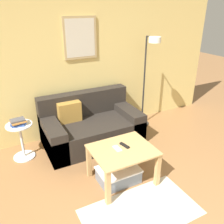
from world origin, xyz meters
TOP-DOWN VIEW (x-y plane):
  - wall_back at (0.00, 2.88)m, footprint 5.60×0.09m
  - area_rug at (0.00, 0.79)m, footprint 1.28×0.71m
  - couch at (0.10, 2.43)m, footprint 1.53×0.87m
  - coffee_table at (0.08, 1.34)m, footprint 0.76×0.63m
  - storage_bin at (0.03, 1.35)m, footprint 0.52×0.37m
  - floor_lamp at (1.21, 2.44)m, footprint 0.27×0.45m
  - side_table at (-0.97, 2.48)m, footprint 0.37×0.37m
  - book_stack at (-0.98, 2.46)m, footprint 0.22×0.20m
  - remote_control at (0.13, 1.39)m, footprint 0.07×0.16m
  - cell_phone at (0.02, 1.38)m, footprint 0.07×0.14m

SIDE VIEW (x-z plane):
  - area_rug at x=0.00m, z-range 0.00..0.01m
  - storage_bin at x=0.03m, z-range 0.00..0.19m
  - couch at x=0.10m, z-range -0.12..0.67m
  - side_table at x=-0.97m, z-range 0.06..0.60m
  - coffee_table at x=0.08m, z-range 0.14..0.62m
  - cell_phone at x=0.02m, z-range 0.48..0.48m
  - remote_control at x=0.13m, z-range 0.48..0.50m
  - book_stack at x=-0.98m, z-range 0.55..0.64m
  - floor_lamp at x=1.21m, z-range 0.25..1.89m
  - wall_back at x=0.00m, z-range 0.00..2.55m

